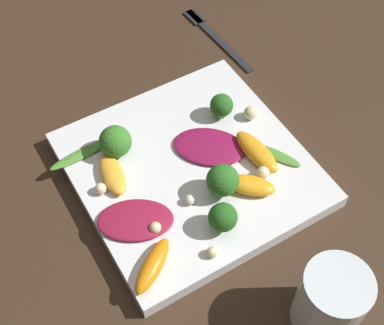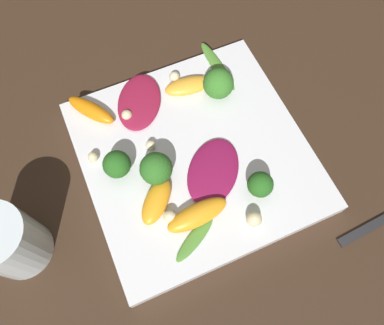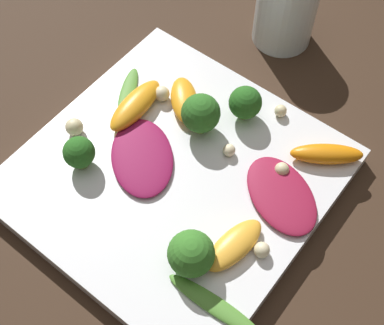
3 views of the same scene
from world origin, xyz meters
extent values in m
plane|color=#382619|center=(0.00, 0.00, 0.00)|extent=(2.40, 2.40, 0.00)
cube|color=white|center=(0.00, 0.00, 0.01)|extent=(0.29, 0.29, 0.02)
cylinder|color=silver|center=(0.24, 0.03, 0.05)|extent=(0.07, 0.07, 0.09)
cube|color=#262628|center=(-0.20, 0.17, 0.00)|extent=(0.18, 0.02, 0.01)
cube|color=#262628|center=(-0.27, 0.17, 0.00)|extent=(0.04, 0.02, 0.01)
ellipsoid|color=maroon|center=(-0.01, 0.03, 0.03)|extent=(0.11, 0.11, 0.01)
ellipsoid|color=maroon|center=(0.04, -0.10, 0.03)|extent=(0.10, 0.11, 0.01)
ellipsoid|color=orange|center=(0.03, 0.08, 0.03)|extent=(0.08, 0.03, 0.02)
ellipsoid|color=orange|center=(0.07, 0.04, 0.03)|extent=(0.06, 0.06, 0.02)
ellipsoid|color=orange|center=(0.11, -0.11, 0.03)|extent=(0.06, 0.07, 0.02)
ellipsoid|color=#FCAD33|center=(-0.03, -0.10, 0.03)|extent=(0.07, 0.04, 0.02)
cylinder|color=#7A9E51|center=(-0.05, 0.08, 0.03)|extent=(0.01, 0.01, 0.01)
sphere|color=#26601E|center=(-0.05, 0.08, 0.04)|extent=(0.03, 0.03, 0.03)
cylinder|color=#7A9E51|center=(-0.07, -0.07, 0.03)|extent=(0.01, 0.01, 0.01)
sphere|color=#387A28|center=(-0.07, -0.07, 0.04)|extent=(0.04, 0.04, 0.04)
cylinder|color=#84AD5B|center=(0.06, 0.01, 0.03)|extent=(0.01, 0.01, 0.02)
sphere|color=#2D6B23|center=(0.06, 0.01, 0.05)|extent=(0.04, 0.04, 0.04)
cylinder|color=#84AD5B|center=(0.10, -0.01, 0.03)|extent=(0.01, 0.01, 0.01)
sphere|color=#26601E|center=(0.10, -0.01, 0.04)|extent=(0.03, 0.03, 0.03)
ellipsoid|color=#518E33|center=(-0.09, -0.11, 0.02)|extent=(0.02, 0.10, 0.01)
ellipsoid|color=#518E33|center=(0.05, 0.10, 0.02)|extent=(0.07, 0.05, 0.00)
sphere|color=beige|center=(0.06, 0.07, 0.03)|extent=(0.02, 0.02, 0.02)
sphere|color=beige|center=(0.06, -0.09, 0.03)|extent=(0.01, 0.01, 0.01)
sphere|color=beige|center=(-0.02, -0.12, 0.03)|extent=(0.01, 0.01, 0.01)
sphere|color=beige|center=(0.05, -0.03, 0.03)|extent=(0.01, 0.01, 0.01)
sphere|color=beige|center=(0.12, -0.04, 0.03)|extent=(0.01, 0.01, 0.01)
sphere|color=beige|center=(-0.03, 0.11, 0.03)|extent=(0.02, 0.02, 0.02)
camera|label=1|loc=(0.35, -0.21, 0.58)|focal=50.00mm
camera|label=2|loc=(0.09, 0.19, 0.47)|focal=35.00mm
camera|label=3|loc=(-0.21, -0.18, 0.48)|focal=50.00mm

